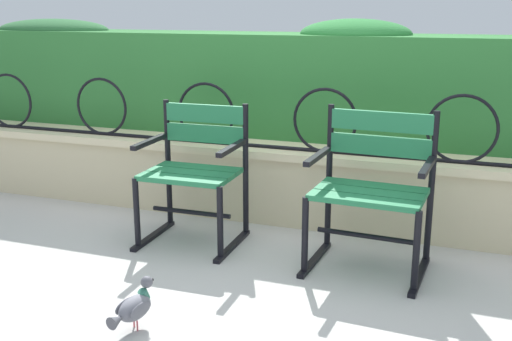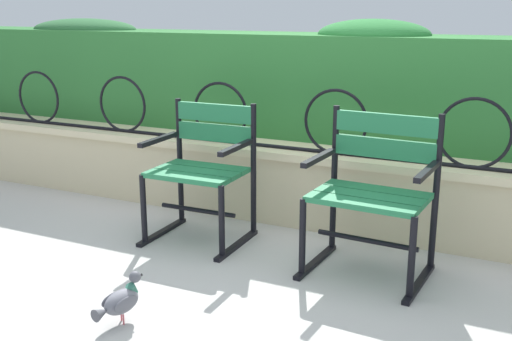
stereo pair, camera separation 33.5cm
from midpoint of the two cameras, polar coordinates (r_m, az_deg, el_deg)
ground_plane at (r=3.45m, az=-3.41°, el=-9.31°), size 60.00×60.00×0.00m
stone_wall at (r=4.16m, az=1.49°, el=-1.27°), size 7.78×0.41×0.50m
iron_arch_fence at (r=4.05m, az=-1.32°, el=4.59°), size 7.23×0.02×0.42m
hedge_row at (r=4.49m, az=3.35°, el=8.21°), size 7.62×0.61×0.83m
park_chair_left at (r=3.80m, az=-8.15°, el=0.19°), size 0.59×0.53×0.84m
park_chair_right at (r=3.40m, az=7.97°, el=-1.39°), size 0.65×0.55×0.87m
pigeon_far_side at (r=2.91m, az=-14.55°, el=-12.20°), size 0.13×0.29×0.22m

